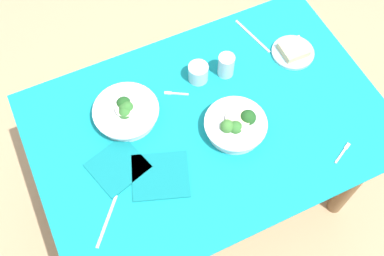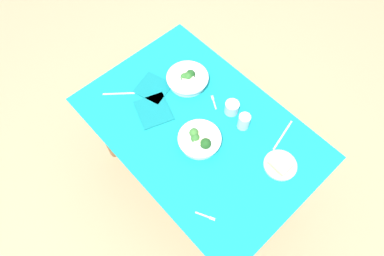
{
  "view_description": "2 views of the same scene",
  "coord_description": "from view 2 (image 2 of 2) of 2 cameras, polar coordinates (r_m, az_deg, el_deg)",
  "views": [
    {
      "loc": [
        -0.42,
        -0.74,
        2.23
      ],
      "look_at": [
        -0.08,
        -0.01,
        0.77
      ],
      "focal_mm": 43.16,
      "sensor_mm": 36.0,
      "label": 1
    },
    {
      "loc": [
        0.65,
        -0.65,
        2.37
      ],
      "look_at": [
        -0.0,
        -0.05,
        0.77
      ],
      "focal_mm": 31.8,
      "sensor_mm": 36.0,
      "label": 2
    }
  ],
  "objects": [
    {
      "name": "napkin_folded_lower",
      "position": [
        2.03,
        -6.53,
        6.72
      ],
      "size": [
        0.22,
        0.22,
        0.01
      ],
      "primitive_type": "cube",
      "rotation": [
        0.0,
        0.0,
        0.3
      ],
      "color": "#0F777D",
      "rests_on": "dining_table"
    },
    {
      "name": "table_knife_right",
      "position": [
        1.91,
        14.98,
        -1.16
      ],
      "size": [
        0.06,
        0.21,
        0.0
      ],
      "primitive_type": "cube",
      "rotation": [
        0.0,
        0.0,
        1.79
      ],
      "color": "#B7B7BC",
      "rests_on": "dining_table"
    },
    {
      "name": "napkin_folded_upper",
      "position": [
        1.94,
        -6.47,
        2.94
      ],
      "size": [
        0.25,
        0.23,
        0.01
      ],
      "primitive_type": "cube",
      "rotation": [
        0.0,
        0.0,
        -0.35
      ],
      "color": "#0F777D",
      "rests_on": "dining_table"
    },
    {
      "name": "ground_plane",
      "position": [
        2.54,
        0.92,
        -7.86
      ],
      "size": [
        6.0,
        6.0,
        0.0
      ],
      "primitive_type": "plane",
      "color": "tan"
    },
    {
      "name": "broccoli_bowl_far",
      "position": [
        2.02,
        -0.74,
        8.25
      ],
      "size": [
        0.25,
        0.25,
        0.09
      ],
      "color": "white",
      "rests_on": "dining_table"
    },
    {
      "name": "fork_by_near_bowl",
      "position": [
        1.69,
        2.39,
        -14.58
      ],
      "size": [
        0.09,
        0.05,
        0.0
      ],
      "rotation": [
        0.0,
        0.0,
        0.46
      ],
      "color": "#B7B7BC",
      "rests_on": "dining_table"
    },
    {
      "name": "fork_by_far_bowl",
      "position": [
        1.96,
        3.66,
        4.44
      ],
      "size": [
        0.09,
        0.06,
        0.0
      ],
      "rotation": [
        0.0,
        0.0,
        2.62
      ],
      "color": "#B7B7BC",
      "rests_on": "dining_table"
    },
    {
      "name": "table_knife_left",
      "position": [
        2.04,
        -12.17,
        5.65
      ],
      "size": [
        0.13,
        0.15,
        0.0
      ],
      "primitive_type": "cube",
      "rotation": [
        0.0,
        0.0,
        4.01
      ],
      "color": "#B7B7BC",
      "rests_on": "dining_table"
    },
    {
      "name": "water_glass_center",
      "position": [
        1.86,
        8.69,
        1.1
      ],
      "size": [
        0.06,
        0.06,
        0.1
      ],
      "primitive_type": "cylinder",
      "color": "silver",
      "rests_on": "dining_table"
    },
    {
      "name": "broccoli_bowl_near",
      "position": [
        1.8,
        1.27,
        -2.02
      ],
      "size": [
        0.23,
        0.23,
        0.09
      ],
      "color": "white",
      "rests_on": "dining_table"
    },
    {
      "name": "dining_table",
      "position": [
        1.98,
        1.17,
        -1.47
      ],
      "size": [
        1.32,
        0.89,
        0.73
      ],
      "color": "teal",
      "rests_on": "ground_plane"
    },
    {
      "name": "bread_side_plate",
      "position": [
        1.82,
        14.63,
        -5.95
      ],
      "size": [
        0.17,
        0.17,
        0.04
      ],
      "color": "#99C6D1",
      "rests_on": "dining_table"
    },
    {
      "name": "water_glass_side",
      "position": [
        1.91,
        6.69,
        3.41
      ],
      "size": [
        0.08,
        0.08,
        0.08
      ],
      "primitive_type": "cylinder",
      "color": "silver",
      "rests_on": "dining_table"
    }
  ]
}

